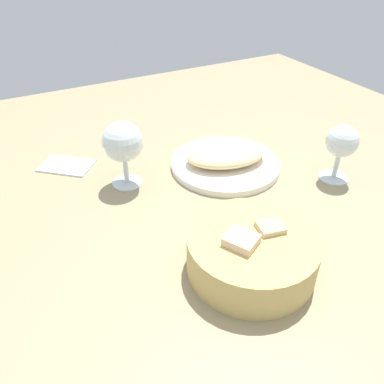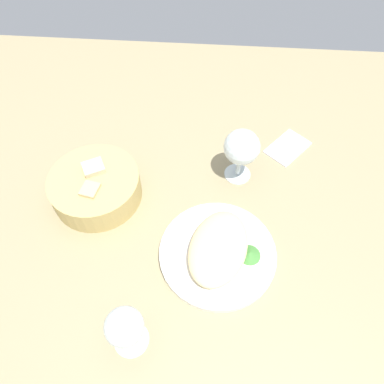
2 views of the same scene
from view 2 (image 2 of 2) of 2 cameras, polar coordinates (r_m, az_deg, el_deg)
name	(u,v)px [view 2 (image 2 of 2)]	position (r cm, az deg, el deg)	size (l,w,h in cm)	color
ground_plane	(190,236)	(76.28, -0.36, -7.12)	(140.00, 140.00, 2.00)	#988963
plate	(218,253)	(72.78, 4.12, -9.78)	(23.51, 23.51, 1.40)	white
omelette	(218,248)	(70.51, 4.24, -8.89)	(17.22, 11.16, 3.67)	#F3D191
lettuce_garnish	(250,254)	(72.01, 9.23, -9.74)	(4.56, 4.56, 1.23)	#448538
bread_basket	(96,187)	(80.78, -15.18, 0.82)	(19.63, 19.63, 7.67)	tan
wine_glass_near	(242,149)	(78.00, 7.95, 6.93)	(7.95, 7.95, 13.52)	silver
wine_glass_far	(125,328)	(61.11, -10.72, -20.64)	(6.44, 6.44, 11.86)	silver
folded_napkin	(288,147)	(92.52, 15.12, 6.99)	(11.00, 7.00, 0.80)	white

